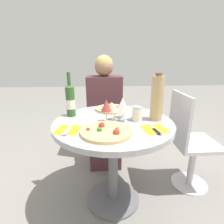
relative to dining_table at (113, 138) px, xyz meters
name	(u,v)px	position (x,y,z in m)	size (l,w,h in m)	color
ground_plane	(113,199)	(0.00, 0.00, -0.58)	(12.00, 12.00, 0.00)	gray
dining_table	(113,138)	(0.00, 0.00, 0.00)	(0.89, 0.89, 0.73)	slate
chair_behind_diner	(105,120)	(-0.05, 0.81, -0.14)	(0.37, 0.37, 0.90)	silver
seated_diner	(105,116)	(-0.05, 0.67, -0.04)	(0.40, 0.47, 1.20)	#512D33
chair_empty_side	(188,143)	(0.69, 0.15, -0.14)	(0.37, 0.37, 0.90)	silver
pizza_large	(107,131)	(-0.06, -0.21, 0.16)	(0.33, 0.33, 0.05)	#DBB26B
pizza_small_far	(110,109)	(-0.01, 0.28, 0.16)	(0.27, 0.27, 0.04)	#DBB26B
wine_bottle	(70,100)	(-0.33, 0.14, 0.27)	(0.07, 0.07, 0.35)	#2D5623
tall_carafe	(157,98)	(0.32, 0.01, 0.31)	(0.09, 0.09, 0.35)	tan
sugar_shaker	(137,114)	(0.18, 0.00, 0.20)	(0.08, 0.08, 0.11)	silver
wine_glass_front_left	(106,106)	(-0.05, -0.02, 0.27)	(0.08, 0.08, 0.17)	silver
wine_glass_front_right	(124,108)	(0.08, -0.02, 0.25)	(0.08, 0.08, 0.15)	silver
wine_glass_center	(115,108)	(0.01, 0.02, 0.24)	(0.07, 0.07, 0.13)	silver
wine_glass_back_right	(123,103)	(0.08, 0.07, 0.26)	(0.08, 0.08, 0.16)	silver
place_setting_left	(68,130)	(-0.31, -0.15, 0.15)	(0.17, 0.19, 0.01)	gold
place_setting_right	(155,129)	(0.26, -0.18, 0.15)	(0.17, 0.19, 0.01)	gold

